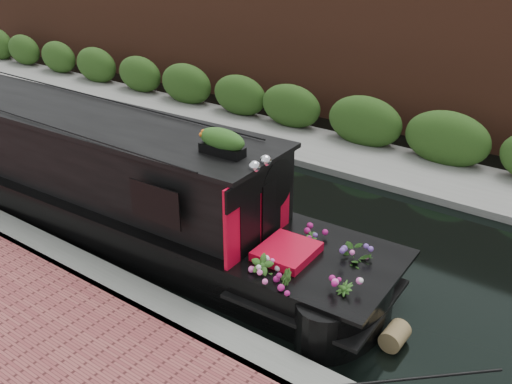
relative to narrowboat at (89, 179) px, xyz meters
The scene contains 7 objects.
ground 3.39m from the narrowboat, 32.71° to the left, with size 80.00×80.00×0.00m, color black.
near_bank_coping 3.27m from the narrowboat, 29.03° to the right, with size 40.00×0.60×0.50m, color slate.
far_bank_path 6.63m from the narrowboat, 65.22° to the left, with size 40.00×2.40×0.34m, color slate.
far_hedge 7.45m from the narrowboat, 68.14° to the left, with size 40.00×1.10×2.80m, color #284A18.
far_brick_wall 9.42m from the narrowboat, 72.92° to the left, with size 40.00×1.00×8.00m, color #572D1D.
narrowboat is the anchor object (origin of this frame).
rope_fender 6.69m from the narrowboat, ahead, with size 0.33×0.33×0.44m, color brown.
Camera 1 is at (6.14, -8.20, 5.61)m, focal length 40.00 mm.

